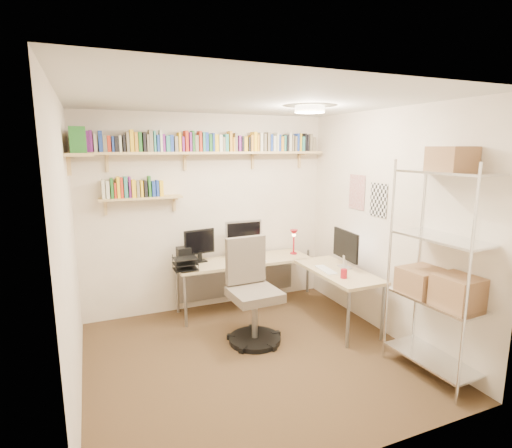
# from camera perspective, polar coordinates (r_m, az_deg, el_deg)

# --- Properties ---
(ground) EXTENTS (3.20, 3.20, 0.00)m
(ground) POSITION_cam_1_polar(r_m,az_deg,el_deg) (4.26, -0.35, -18.44)
(ground) COLOR #3F2A1B
(ground) RESTS_ON ground
(room_shell) EXTENTS (3.24, 3.04, 2.52)m
(room_shell) POSITION_cam_1_polar(r_m,az_deg,el_deg) (3.75, -0.32, 2.67)
(room_shell) COLOR beige
(room_shell) RESTS_ON ground
(wall_shelves) EXTENTS (3.12, 1.09, 0.80)m
(wall_shelves) POSITION_cam_1_polar(r_m,az_deg,el_deg) (4.83, -10.97, 10.06)
(wall_shelves) COLOR #DDB67D
(wall_shelves) RESTS_ON ground
(corner_desk) EXTENTS (2.06, 1.70, 1.16)m
(corner_desk) POSITION_cam_1_polar(r_m,az_deg,el_deg) (4.99, 0.46, -5.69)
(corner_desk) COLOR beige
(corner_desk) RESTS_ON ground
(office_chair) EXTENTS (0.59, 0.60, 1.13)m
(office_chair) POSITION_cam_1_polar(r_m,az_deg,el_deg) (4.40, -0.56, -10.60)
(office_chair) COLOR black
(office_chair) RESTS_ON ground
(wire_rack) EXTENTS (0.47, 0.88, 2.09)m
(wire_rack) POSITION_cam_1_polar(r_m,az_deg,el_deg) (3.91, 24.97, -4.61)
(wire_rack) COLOR silver
(wire_rack) RESTS_ON ground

